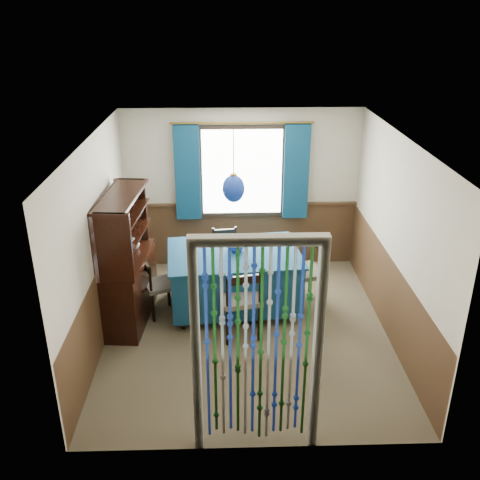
{
  "coord_description": "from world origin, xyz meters",
  "views": [
    {
      "loc": [
        -0.27,
        -5.86,
        3.88
      ],
      "look_at": [
        -0.08,
        0.44,
        1.09
      ],
      "focal_mm": 40.0,
      "sensor_mm": 36.0,
      "label": 1
    }
  ],
  "objects_px": {
    "chair_left": "(158,285)",
    "vase_table": "(236,244)",
    "chair_near": "(241,300)",
    "pendant_lamp": "(234,188)",
    "bowl_shelf": "(125,241)",
    "sideboard": "(128,277)",
    "dining_table": "(234,276)",
    "vase_sideboard": "(134,243)",
    "chair_far": "(226,255)",
    "chair_right": "(306,272)"
  },
  "relations": [
    {
      "from": "pendant_lamp",
      "to": "vase_sideboard",
      "type": "height_order",
      "value": "pendant_lamp"
    },
    {
      "from": "chair_near",
      "to": "pendant_lamp",
      "type": "relative_size",
      "value": 1.04
    },
    {
      "from": "chair_left",
      "to": "sideboard",
      "type": "xyz_separation_m",
      "value": [
        -0.38,
        -0.08,
        0.17
      ]
    },
    {
      "from": "chair_far",
      "to": "bowl_shelf",
      "type": "xyz_separation_m",
      "value": [
        -1.23,
        -1.19,
        0.77
      ]
    },
    {
      "from": "chair_near",
      "to": "chair_left",
      "type": "height_order",
      "value": "chair_near"
    },
    {
      "from": "bowl_shelf",
      "to": "vase_table",
      "type": "bearing_deg",
      "value": 19.66
    },
    {
      "from": "pendant_lamp",
      "to": "vase_table",
      "type": "height_order",
      "value": "pendant_lamp"
    },
    {
      "from": "pendant_lamp",
      "to": "bowl_shelf",
      "type": "xyz_separation_m",
      "value": [
        -1.34,
        -0.44,
        -0.52
      ]
    },
    {
      "from": "chair_left",
      "to": "pendant_lamp",
      "type": "distance_m",
      "value": 1.66
    },
    {
      "from": "chair_near",
      "to": "chair_left",
      "type": "relative_size",
      "value": 1.19
    },
    {
      "from": "chair_near",
      "to": "bowl_shelf",
      "type": "xyz_separation_m",
      "value": [
        -1.41,
        0.25,
        0.71
      ]
    },
    {
      "from": "chair_far",
      "to": "chair_left",
      "type": "height_order",
      "value": "chair_far"
    },
    {
      "from": "dining_table",
      "to": "chair_far",
      "type": "height_order",
      "value": "dining_table"
    },
    {
      "from": "chair_near",
      "to": "sideboard",
      "type": "distance_m",
      "value": 1.55
    },
    {
      "from": "dining_table",
      "to": "vase_table",
      "type": "bearing_deg",
      "value": 47.06
    },
    {
      "from": "bowl_shelf",
      "to": "vase_sideboard",
      "type": "xyz_separation_m",
      "value": [
        0.0,
        0.55,
        -0.26
      ]
    },
    {
      "from": "bowl_shelf",
      "to": "sideboard",
      "type": "bearing_deg",
      "value": 104.63
    },
    {
      "from": "chair_far",
      "to": "vase_sideboard",
      "type": "height_order",
      "value": "vase_sideboard"
    },
    {
      "from": "chair_left",
      "to": "vase_table",
      "type": "bearing_deg",
      "value": 78.45
    },
    {
      "from": "chair_right",
      "to": "bowl_shelf",
      "type": "xyz_separation_m",
      "value": [
        -2.33,
        -0.49,
        0.71
      ]
    },
    {
      "from": "chair_far",
      "to": "vase_sideboard",
      "type": "xyz_separation_m",
      "value": [
        -1.23,
        -0.64,
        0.51
      ]
    },
    {
      "from": "pendant_lamp",
      "to": "vase_sideboard",
      "type": "xyz_separation_m",
      "value": [
        -1.34,
        0.11,
        -0.78
      ]
    },
    {
      "from": "dining_table",
      "to": "chair_left",
      "type": "distance_m",
      "value": 1.03
    },
    {
      "from": "chair_left",
      "to": "pendant_lamp",
      "type": "xyz_separation_m",
      "value": [
        1.02,
        0.14,
        1.3
      ]
    },
    {
      "from": "chair_near",
      "to": "chair_far",
      "type": "bearing_deg",
      "value": 85.58
    },
    {
      "from": "chair_far",
      "to": "sideboard",
      "type": "height_order",
      "value": "sideboard"
    },
    {
      "from": "dining_table",
      "to": "vase_sideboard",
      "type": "height_order",
      "value": "vase_sideboard"
    },
    {
      "from": "pendant_lamp",
      "to": "vase_sideboard",
      "type": "bearing_deg",
      "value": 175.28
    },
    {
      "from": "sideboard",
      "to": "pendant_lamp",
      "type": "height_order",
      "value": "pendant_lamp"
    },
    {
      "from": "dining_table",
      "to": "bowl_shelf",
      "type": "distance_m",
      "value": 1.59
    },
    {
      "from": "dining_table",
      "to": "vase_table",
      "type": "relative_size",
      "value": 9.12
    },
    {
      "from": "dining_table",
      "to": "chair_far",
      "type": "relative_size",
      "value": 2.22
    },
    {
      "from": "chair_near",
      "to": "sideboard",
      "type": "xyz_separation_m",
      "value": [
        -1.47,
        0.48,
        0.09
      ]
    },
    {
      "from": "chair_right",
      "to": "pendant_lamp",
      "type": "height_order",
      "value": "pendant_lamp"
    },
    {
      "from": "vase_table",
      "to": "vase_sideboard",
      "type": "distance_m",
      "value": 1.37
    },
    {
      "from": "chair_near",
      "to": "vase_table",
      "type": "height_order",
      "value": "vase_table"
    },
    {
      "from": "chair_far",
      "to": "bowl_shelf",
      "type": "relative_size",
      "value": 3.71
    },
    {
      "from": "vase_table",
      "to": "bowl_shelf",
      "type": "bearing_deg",
      "value": -160.34
    },
    {
      "from": "sideboard",
      "to": "chair_left",
      "type": "bearing_deg",
      "value": 15.86
    },
    {
      "from": "bowl_shelf",
      "to": "chair_near",
      "type": "bearing_deg",
      "value": -10.17
    },
    {
      "from": "vase_sideboard",
      "to": "dining_table",
      "type": "bearing_deg",
      "value": -4.72
    },
    {
      "from": "chair_left",
      "to": "sideboard",
      "type": "relative_size",
      "value": 0.47
    },
    {
      "from": "vase_table",
      "to": "vase_sideboard",
      "type": "height_order",
      "value": "vase_table"
    },
    {
      "from": "chair_right",
      "to": "vase_table",
      "type": "xyz_separation_m",
      "value": [
        -0.96,
        -0.0,
        0.44
      ]
    },
    {
      "from": "chair_left",
      "to": "dining_table",
      "type": "bearing_deg",
      "value": 76.28
    },
    {
      "from": "dining_table",
      "to": "chair_right",
      "type": "relative_size",
      "value": 1.92
    },
    {
      "from": "dining_table",
      "to": "chair_right",
      "type": "bearing_deg",
      "value": -2.53
    },
    {
      "from": "chair_far",
      "to": "vase_table",
      "type": "height_order",
      "value": "vase_table"
    },
    {
      "from": "chair_near",
      "to": "vase_sideboard",
      "type": "height_order",
      "value": "vase_sideboard"
    },
    {
      "from": "chair_far",
      "to": "vase_sideboard",
      "type": "bearing_deg",
      "value": 19.95
    }
  ]
}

